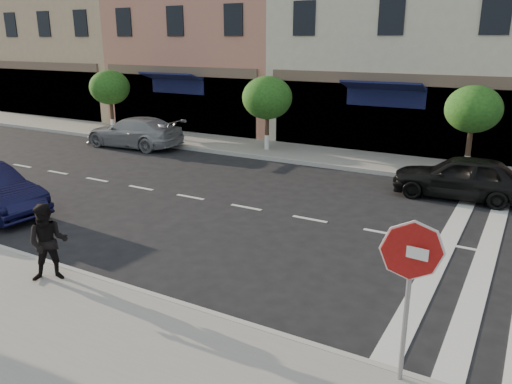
{
  "coord_description": "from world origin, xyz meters",
  "views": [
    {
      "loc": [
        4.99,
        -7.71,
        4.64
      ],
      "look_at": [
        -0.25,
        1.49,
        1.4
      ],
      "focal_mm": 35.0,
      "sensor_mm": 36.0,
      "label": 1
    }
  ],
  "objects_px": {
    "car_far_mid": "(461,177)",
    "car_far_left": "(134,132)",
    "walker": "(48,243)",
    "stop_sign": "(410,266)"
  },
  "relations": [
    {
      "from": "stop_sign",
      "to": "car_far_left",
      "type": "distance_m",
      "value": 17.97
    },
    {
      "from": "walker",
      "to": "car_far_mid",
      "type": "height_order",
      "value": "walker"
    },
    {
      "from": "car_far_mid",
      "to": "car_far_left",
      "type": "bearing_deg",
      "value": -96.65
    },
    {
      "from": "car_far_left",
      "to": "stop_sign",
      "type": "bearing_deg",
      "value": 51.35
    },
    {
      "from": "car_far_left",
      "to": "car_far_mid",
      "type": "relative_size",
      "value": 1.18
    },
    {
      "from": "stop_sign",
      "to": "walker",
      "type": "height_order",
      "value": "stop_sign"
    },
    {
      "from": "walker",
      "to": "stop_sign",
      "type": "bearing_deg",
      "value": -38.67
    },
    {
      "from": "car_far_left",
      "to": "car_far_mid",
      "type": "height_order",
      "value": "car_far_left"
    },
    {
      "from": "car_far_left",
      "to": "car_far_mid",
      "type": "bearing_deg",
      "value": 83.64
    },
    {
      "from": "stop_sign",
      "to": "walker",
      "type": "distance_m",
      "value": 6.74
    }
  ]
}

